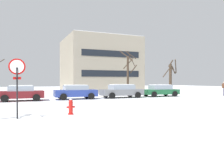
# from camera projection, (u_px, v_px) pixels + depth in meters

# --- Properties ---
(ground_plane) EXTENTS (120.00, 120.00, 0.00)m
(ground_plane) POSITION_uv_depth(u_px,v_px,m) (51.00, 112.00, 13.19)
(ground_plane) COLOR white
(road_surface) EXTENTS (80.00, 8.32, 0.00)m
(road_surface) POSITION_uv_depth(u_px,v_px,m) (45.00, 106.00, 16.10)
(road_surface) COLOR silver
(road_surface) RESTS_ON ground
(stop_sign) EXTENTS (0.76, 0.14, 2.87)m
(stop_sign) POSITION_uv_depth(u_px,v_px,m) (17.00, 77.00, 10.59)
(stop_sign) COLOR black
(stop_sign) RESTS_ON ground
(fire_hydrant) EXTENTS (0.44, 0.30, 0.85)m
(fire_hydrant) POSITION_uv_depth(u_px,v_px,m) (71.00, 107.00, 12.02)
(fire_hydrant) COLOR red
(fire_hydrant) RESTS_ON ground
(parked_car_maroon) EXTENTS (3.94, 2.17, 1.41)m
(parked_car_maroon) POSITION_uv_depth(u_px,v_px,m) (21.00, 93.00, 20.18)
(parked_car_maroon) COLOR maroon
(parked_car_maroon) RESTS_ON ground
(parked_car_blue) EXTENTS (4.15, 2.03, 1.43)m
(parked_car_blue) POSITION_uv_depth(u_px,v_px,m) (76.00, 92.00, 22.10)
(parked_car_blue) COLOR #283D93
(parked_car_blue) RESTS_ON ground
(parked_car_gray) EXTENTS (4.56, 2.16, 1.45)m
(parked_car_gray) POSITION_uv_depth(u_px,v_px,m) (122.00, 91.00, 24.03)
(parked_car_gray) COLOR slate
(parked_car_gray) RESTS_ON ground
(parked_car_green) EXTENTS (4.28, 2.07, 1.38)m
(parked_car_green) POSITION_uv_depth(u_px,v_px,m) (160.00, 90.00, 26.04)
(parked_car_green) COLOR #1E6038
(parked_car_green) RESTS_ON ground
(pedestrian_crossing) EXTENTS (0.39, 0.46, 1.71)m
(pedestrian_crossing) POSITION_uv_depth(u_px,v_px,m) (224.00, 87.00, 27.38)
(pedestrian_crossing) COLOR #2D334C
(pedestrian_crossing) RESTS_ON ground
(tree_far_right) EXTENTS (1.96, 1.97, 4.66)m
(tree_far_right) POSITION_uv_depth(u_px,v_px,m) (171.00, 77.00, 29.97)
(tree_far_right) COLOR #423326
(tree_far_right) RESTS_ON ground
(tree_far_left) EXTENTS (2.03, 2.03, 5.36)m
(tree_far_left) POSITION_uv_depth(u_px,v_px,m) (128.00, 73.00, 26.75)
(tree_far_left) COLOR #423326
(tree_far_left) RESTS_ON ground
(building_far_right) EXTENTS (11.02, 10.47, 8.65)m
(building_far_right) POSITION_uv_depth(u_px,v_px,m) (99.00, 66.00, 36.77)
(building_far_right) COLOR #9E937F
(building_far_right) RESTS_ON ground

